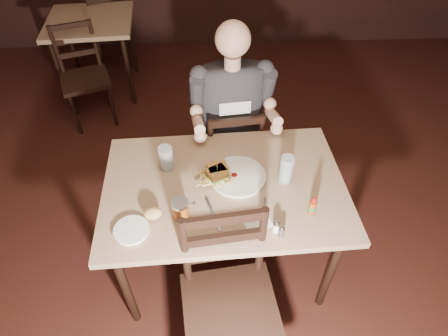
{
  "coord_description": "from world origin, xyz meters",
  "views": [
    {
      "loc": [
        -0.27,
        -1.09,
        2.28
      ],
      "look_at": [
        -0.2,
        0.35,
        0.85
      ],
      "focal_mm": 30.0,
      "sensor_mm": 36.0,
      "label": 1
    }
  ],
  "objects_px": {
    "diner": "(233,99)",
    "glass_right": "(286,169)",
    "chair_near": "(231,311)",
    "main_table": "(224,193)",
    "chair_far": "(231,151)",
    "glass_left": "(166,158)",
    "syrup_dispenser": "(180,210)",
    "hot_sauce": "(313,206)",
    "bg_chair_far": "(107,30)",
    "side_plate": "(132,231)",
    "bg_chair_near": "(85,79)",
    "dinner_plate": "(238,177)",
    "bg_table": "(91,28)"
  },
  "relations": [
    {
      "from": "chair_far",
      "to": "hot_sauce",
      "type": "xyz_separation_m",
      "value": [
        0.36,
        -0.84,
        0.39
      ]
    },
    {
      "from": "bg_chair_near",
      "to": "side_plate",
      "type": "relative_size",
      "value": 5.31
    },
    {
      "from": "bg_chair_near",
      "to": "hot_sauce",
      "type": "distance_m",
      "value": 2.5
    },
    {
      "from": "hot_sauce",
      "to": "chair_near",
      "type": "bearing_deg",
      "value": -139.23
    },
    {
      "from": "diner",
      "to": "dinner_plate",
      "type": "height_order",
      "value": "diner"
    },
    {
      "from": "hot_sauce",
      "to": "dinner_plate",
      "type": "bearing_deg",
      "value": 143.51
    },
    {
      "from": "hot_sauce",
      "to": "bg_chair_far",
      "type": "bearing_deg",
      "value": 118.65
    },
    {
      "from": "bg_chair_far",
      "to": "syrup_dispenser",
      "type": "distance_m",
      "value": 3.14
    },
    {
      "from": "main_table",
      "to": "syrup_dispenser",
      "type": "xyz_separation_m",
      "value": [
        -0.23,
        -0.21,
        0.13
      ]
    },
    {
      "from": "main_table",
      "to": "glass_left",
      "type": "distance_m",
      "value": 0.38
    },
    {
      "from": "chair_near",
      "to": "hot_sauce",
      "type": "height_order",
      "value": "chair_near"
    },
    {
      "from": "main_table",
      "to": "bg_chair_far",
      "type": "height_order",
      "value": "bg_chair_far"
    },
    {
      "from": "bg_chair_near",
      "to": "main_table",
      "type": "bearing_deg",
      "value": -73.65
    },
    {
      "from": "bg_chair_far",
      "to": "glass_left",
      "type": "xyz_separation_m",
      "value": [
        0.87,
        -2.6,
        0.43
      ]
    },
    {
      "from": "bg_chair_near",
      "to": "hot_sauce",
      "type": "relative_size",
      "value": 7.76
    },
    {
      "from": "diner",
      "to": "side_plate",
      "type": "height_order",
      "value": "diner"
    },
    {
      "from": "chair_far",
      "to": "bg_chair_near",
      "type": "xyz_separation_m",
      "value": [
        -1.27,
        1.02,
        0.01
      ]
    },
    {
      "from": "chair_near",
      "to": "glass_right",
      "type": "height_order",
      "value": "chair_near"
    },
    {
      "from": "hot_sauce",
      "to": "side_plate",
      "type": "height_order",
      "value": "hot_sauce"
    },
    {
      "from": "chair_far",
      "to": "hot_sauce",
      "type": "height_order",
      "value": "hot_sauce"
    },
    {
      "from": "glass_right",
      "to": "syrup_dispenser",
      "type": "relative_size",
      "value": 1.49
    },
    {
      "from": "bg_chair_near",
      "to": "glass_left",
      "type": "distance_m",
      "value": 1.78
    },
    {
      "from": "hot_sauce",
      "to": "side_plate",
      "type": "bearing_deg",
      "value": -175.47
    },
    {
      "from": "chair_near",
      "to": "diner",
      "type": "distance_m",
      "value": 1.25
    },
    {
      "from": "glass_left",
      "to": "bg_chair_far",
      "type": "bearing_deg",
      "value": 108.51
    },
    {
      "from": "main_table",
      "to": "dinner_plate",
      "type": "distance_m",
      "value": 0.12
    },
    {
      "from": "chair_near",
      "to": "bg_chair_far",
      "type": "xyz_separation_m",
      "value": [
        -1.19,
        3.34,
        -0.08
      ]
    },
    {
      "from": "chair_far",
      "to": "glass_right",
      "type": "distance_m",
      "value": 0.78
    },
    {
      "from": "bg_chair_far",
      "to": "hot_sauce",
      "type": "bearing_deg",
      "value": 94.18
    },
    {
      "from": "chair_near",
      "to": "bg_chair_far",
      "type": "bearing_deg",
      "value": 102.92
    },
    {
      "from": "glass_left",
      "to": "syrup_dispenser",
      "type": "distance_m",
      "value": 0.37
    },
    {
      "from": "bg_chair_near",
      "to": "dinner_plate",
      "type": "distance_m",
      "value": 2.07
    },
    {
      "from": "main_table",
      "to": "side_plate",
      "type": "relative_size",
      "value": 8.0
    },
    {
      "from": "main_table",
      "to": "hot_sauce",
      "type": "distance_m",
      "value": 0.5
    },
    {
      "from": "chair_far",
      "to": "bg_chair_near",
      "type": "distance_m",
      "value": 1.63
    },
    {
      "from": "diner",
      "to": "hot_sauce",
      "type": "relative_size",
      "value": 8.23
    },
    {
      "from": "chair_far",
      "to": "main_table",
      "type": "bearing_deg",
      "value": 76.57
    },
    {
      "from": "chair_far",
      "to": "glass_right",
      "type": "bearing_deg",
      "value": 106.54
    },
    {
      "from": "diner",
      "to": "glass_right",
      "type": "bearing_deg",
      "value": -72.15
    },
    {
      "from": "bg_table",
      "to": "glass_right",
      "type": "xyz_separation_m",
      "value": [
        1.53,
        -2.18,
        0.17
      ]
    },
    {
      "from": "chair_near",
      "to": "glass_right",
      "type": "distance_m",
      "value": 0.78
    },
    {
      "from": "chair_far",
      "to": "diner",
      "type": "distance_m",
      "value": 0.49
    },
    {
      "from": "chair_near",
      "to": "diner",
      "type": "height_order",
      "value": "diner"
    },
    {
      "from": "main_table",
      "to": "diner",
      "type": "bearing_deg",
      "value": 82.01
    },
    {
      "from": "glass_right",
      "to": "main_table",
      "type": "bearing_deg",
      "value": -176.21
    },
    {
      "from": "main_table",
      "to": "dinner_plate",
      "type": "relative_size",
      "value": 4.47
    },
    {
      "from": "bg_chair_near",
      "to": "glass_right",
      "type": "relative_size",
      "value": 5.38
    },
    {
      "from": "glass_left",
      "to": "syrup_dispenser",
      "type": "relative_size",
      "value": 1.32
    },
    {
      "from": "diner",
      "to": "chair_near",
      "type": "bearing_deg",
      "value": -100.4
    },
    {
      "from": "hot_sauce",
      "to": "syrup_dispenser",
      "type": "height_order",
      "value": "hot_sauce"
    }
  ]
}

